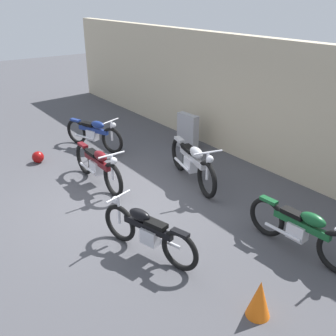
{
  "coord_description": "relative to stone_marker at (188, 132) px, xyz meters",
  "views": [
    {
      "loc": [
        6.06,
        -3.24,
        3.84
      ],
      "look_at": [
        0.22,
        1.02,
        0.55
      ],
      "focal_mm": 41.05,
      "sensor_mm": 36.0,
      "label": 1
    }
  ],
  "objects": [
    {
      "name": "motorcycle_black",
      "position": [
        3.24,
        -3.41,
        -0.07
      ],
      "size": [
        1.86,
        0.74,
        0.86
      ],
      "rotation": [
        0.0,
        0.0,
        3.42
      ],
      "color": "black",
      "rests_on": "ground_plane"
    },
    {
      "name": "motorcycle_green",
      "position": [
        4.66,
        -1.43,
        -0.05
      ],
      "size": [
        2.0,
        0.56,
        0.9
      ],
      "rotation": [
        0.0,
        0.0,
        0.06
      ],
      "color": "black",
      "rests_on": "ground_plane"
    },
    {
      "name": "ground_plane",
      "position": [
        1.49,
        -2.91,
        -0.48
      ],
      "size": [
        40.0,
        40.0,
        0.0
      ],
      "primitive_type": "plane",
      "color": "#47474C"
    },
    {
      "name": "building_wall",
      "position": [
        1.49,
        0.81,
        1.01
      ],
      "size": [
        18.0,
        0.3,
        2.97
      ],
      "primitive_type": "cube",
      "color": "beige",
      "rests_on": "ground_plane"
    },
    {
      "name": "motorcycle_blue",
      "position": [
        -1.5,
        -2.02,
        -0.05
      ],
      "size": [
        1.91,
        0.89,
        0.9
      ],
      "rotation": [
        0.0,
        0.0,
        0.36
      ],
      "color": "black",
      "rests_on": "ground_plane"
    },
    {
      "name": "traffic_cone",
      "position": [
        5.19,
        -2.98,
        -0.2
      ],
      "size": [
        0.32,
        0.32,
        0.55
      ],
      "primitive_type": "cone",
      "color": "orange",
      "rests_on": "ground_plane"
    },
    {
      "name": "helmet",
      "position": [
        -1.44,
        -3.6,
        -0.33
      ],
      "size": [
        0.29,
        0.29,
        0.29
      ],
      "primitive_type": "sphere",
      "color": "maroon",
      "rests_on": "ground_plane"
    },
    {
      "name": "motorcycle_maroon",
      "position": [
        0.53,
        -2.92,
        -0.03
      ],
      "size": [
        2.09,
        0.58,
        0.94
      ],
      "rotation": [
        0.0,
        0.0,
        0.01
      ],
      "color": "black",
      "rests_on": "ground_plane"
    },
    {
      "name": "stone_marker",
      "position": [
        0.0,
        0.0,
        0.0
      ],
      "size": [
        0.66,
        0.24,
        0.96
      ],
      "primitive_type": "cube",
      "rotation": [
        0.0,
        0.0,
        0.05
      ],
      "color": "#9E9EA3",
      "rests_on": "ground_plane"
    },
    {
      "name": "motorcycle_silver",
      "position": [
        1.67,
        -1.21,
        0.0
      ],
      "size": [
        2.19,
        0.83,
        1.0
      ],
      "rotation": [
        0.0,
        0.0,
        -0.26
      ],
      "color": "black",
      "rests_on": "ground_plane"
    }
  ]
}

